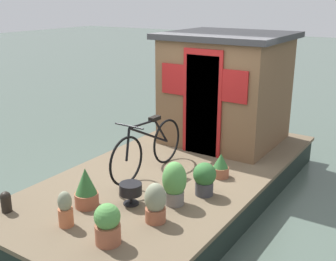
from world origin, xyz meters
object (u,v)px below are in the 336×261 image
potted_plant_succulent (86,188)px  charcoal_grill (131,190)px  potted_plant_geranium (108,224)px  potted_plant_mint (155,203)px  potted_plant_ivy (65,209)px  potted_plant_basil (204,178)px  houseboat_cabin (226,88)px  bicycle (148,148)px  potted_plant_lavender (221,166)px  potted_plant_sage (174,183)px  mooring_bollard (6,201)px

potted_plant_succulent → charcoal_grill: 0.57m
potted_plant_geranium → charcoal_grill: bearing=22.5°
potted_plant_mint → potted_plant_succulent: bearing=100.5°
potted_plant_ivy → potted_plant_basil: (1.62, -0.97, 0.03)m
houseboat_cabin → potted_plant_mint: bearing=-168.4°
potted_plant_geranium → potted_plant_mint: bearing=-13.8°
potted_plant_succulent → potted_plant_ivy: (-0.49, -0.14, -0.04)m
houseboat_cabin → charcoal_grill: 3.12m
bicycle → potted_plant_lavender: bearing=-64.7°
potted_plant_lavender → potted_plant_mint: (-1.61, 0.07, 0.07)m
potted_plant_mint → potted_plant_sage: (0.50, 0.05, 0.06)m
potted_plant_basil → potted_plant_geranium: bearing=169.2°
mooring_bollard → houseboat_cabin: bearing=-14.7°
charcoal_grill → bicycle: bearing=23.5°
potted_plant_lavender → potted_plant_basil: bearing=-173.0°
bicycle → potted_plant_geranium: size_ratio=3.72×
potted_plant_geranium → potted_plant_mint: size_ratio=0.95×
potted_plant_lavender → mooring_bollard: (-2.45, 1.78, -0.03)m
bicycle → houseboat_cabin: bearing=-7.8°
houseboat_cabin → bicycle: houseboat_cabin is taller
potted_plant_basil → charcoal_grill: bearing=139.2°
potted_plant_mint → potted_plant_ivy: bearing=128.9°
potted_plant_succulent → potted_plant_mint: bearing=-79.5°
potted_plant_mint → potted_plant_sage: bearing=5.8°
bicycle → potted_plant_geranium: 1.98m
houseboat_cabin → potted_plant_lavender: bearing=-155.5°
potted_plant_succulent → potted_plant_sage: (0.68, -0.91, 0.05)m
potted_plant_geranium → potted_plant_mint: (0.67, -0.17, 0.01)m
charcoal_grill → mooring_bollard: bearing=130.7°
charcoal_grill → mooring_bollard: size_ratio=1.08×
potted_plant_sage → charcoal_grill: potted_plant_sage is taller
houseboat_cabin → bicycle: bearing=172.2°
potted_plant_ivy → potted_plant_basil: bearing=-30.9°
potted_plant_lavender → potted_plant_ivy: bearing=158.6°
potted_plant_geranium → potted_plant_ivy: (0.01, 0.66, -0.02)m
potted_plant_sage → charcoal_grill: bearing=124.3°
potted_plant_sage → mooring_bollard: 2.14m
bicycle → potted_plant_ivy: 1.82m
potted_plant_basil → mooring_bollard: bearing=134.0°
charcoal_grill → houseboat_cabin: bearing=2.6°
houseboat_cabin → potted_plant_ivy: houseboat_cabin is taller
potted_plant_succulent → charcoal_grill: (0.36, -0.44, -0.05)m
potted_plant_sage → mooring_bollard: bearing=129.0°
houseboat_cabin → charcoal_grill: bearing=-177.4°
potted_plant_geranium → mooring_bollard: size_ratio=1.73×
potted_plant_basil → potted_plant_lavender: bearing=7.0°
potted_plant_ivy → mooring_bollard: 0.90m
potted_plant_geranium → potted_plant_ivy: potted_plant_geranium is taller
bicycle → potted_plant_mint: bearing=-140.6°
potted_plant_lavender → potted_plant_ivy: 2.45m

